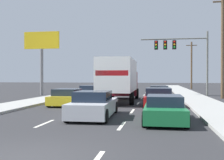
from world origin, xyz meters
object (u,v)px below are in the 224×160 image
(utility_pole_mid, at_px, (223,46))
(roadside_billboard, at_px, (42,50))
(traffic_signal_mast, at_px, (176,49))
(car_green, at_px, (164,109))
(car_gray, at_px, (90,92))
(box_truck, at_px, (120,78))
(utility_pole_far, at_px, (191,65))
(car_red, at_px, (158,98))
(car_yellow, at_px, (68,97))
(car_orange, at_px, (159,93))
(car_silver, at_px, (94,105))

(utility_pole_mid, bearing_deg, roadside_billboard, 173.95)
(utility_pole_mid, bearing_deg, traffic_signal_mast, 141.88)
(utility_pole_mid, bearing_deg, car_green, -111.60)
(car_gray, height_order, car_green, car_green)
(box_truck, bearing_deg, car_gray, 128.50)
(utility_pole_mid, relative_size, utility_pole_far, 1.21)
(box_truck, height_order, car_green, box_truck)
(car_gray, relative_size, roadside_billboard, 0.58)
(car_gray, bearing_deg, box_truck, -51.50)
(roadside_billboard, bearing_deg, box_truck, -35.12)
(car_red, bearing_deg, roadside_billboard, 141.85)
(box_truck, distance_m, car_red, 4.75)
(car_yellow, bearing_deg, car_red, 0.73)
(car_orange, xyz_separation_m, utility_pole_mid, (5.93, 0.83, 4.49))
(car_yellow, xyz_separation_m, car_silver, (3.21, -5.51, 0.05))
(car_silver, height_order, roadside_billboard, roadside_billboard)
(traffic_signal_mast, relative_size, utility_pole_far, 0.88)
(car_yellow, bearing_deg, utility_pole_far, 67.66)
(box_truck, xyz_separation_m, utility_pole_far, (8.87, 26.34, 2.21))
(car_silver, distance_m, car_red, 6.47)
(car_gray, xyz_separation_m, car_green, (7.11, -14.34, 0.00))
(car_green, bearing_deg, car_silver, 167.41)
(car_orange, relative_size, car_red, 1.05)
(traffic_signal_mast, bearing_deg, car_yellow, -126.29)
(car_yellow, relative_size, car_red, 1.00)
(car_yellow, xyz_separation_m, car_orange, (6.58, 7.49, 0.00))
(car_yellow, distance_m, roadside_billboard, 13.11)
(utility_pole_far, bearing_deg, car_gray, -120.18)
(car_orange, distance_m, car_green, 13.78)
(car_green, bearing_deg, utility_pole_mid, 68.40)
(utility_pole_far, height_order, roadside_billboard, utility_pole_far)
(traffic_signal_mast, bearing_deg, car_gray, -158.61)
(car_yellow, xyz_separation_m, utility_pole_mid, (12.51, 8.32, 4.49))
(car_orange, distance_m, car_red, 7.41)
(car_orange, height_order, utility_pole_far, utility_pole_far)
(box_truck, bearing_deg, car_silver, -90.79)
(car_green, relative_size, utility_pole_far, 0.54)
(car_green, distance_m, traffic_signal_mast, 18.46)
(car_gray, distance_m, car_green, 16.01)
(car_silver, height_order, car_green, car_silver)
(box_truck, bearing_deg, car_red, -46.29)
(car_gray, bearing_deg, car_silver, -75.12)
(car_silver, xyz_separation_m, car_orange, (3.37, 13.00, -0.04))
(car_orange, xyz_separation_m, roadside_billboard, (-13.18, 2.86, 4.60))
(box_truck, xyz_separation_m, traffic_signal_mast, (5.12, 8.15, 3.14))
(car_red, bearing_deg, box_truck, 133.71)
(car_silver, bearing_deg, car_red, 59.77)
(car_red, bearing_deg, car_orange, 89.16)
(car_orange, bearing_deg, utility_pole_mid, 8.01)
(traffic_signal_mast, bearing_deg, car_silver, -107.11)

